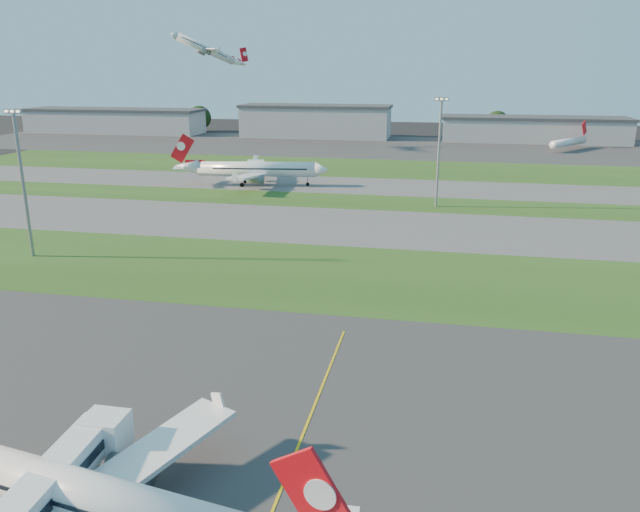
% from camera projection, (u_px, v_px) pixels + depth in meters
% --- Properties ---
extents(ground, '(700.00, 700.00, 0.00)m').
position_uv_depth(ground, '(229.00, 469.00, 52.64)').
color(ground, black).
rests_on(ground, ground).
extents(apron_near, '(300.00, 70.00, 0.01)m').
position_uv_depth(apron_near, '(229.00, 469.00, 52.64)').
color(apron_near, '#333335').
rests_on(apron_near, ground).
extents(grass_strip_a, '(300.00, 34.00, 0.01)m').
position_uv_depth(grass_strip_a, '(335.00, 275.00, 101.43)').
color(grass_strip_a, '#264617').
rests_on(grass_strip_a, ground).
extents(taxiway_a, '(300.00, 32.00, 0.01)m').
position_uv_depth(taxiway_a, '(362.00, 227.00, 132.39)').
color(taxiway_a, '#515154').
rests_on(taxiway_a, ground).
extents(grass_strip_b, '(300.00, 18.00, 0.01)m').
position_uv_depth(grass_strip_b, '(375.00, 202.00, 155.84)').
color(grass_strip_b, '#264617').
rests_on(grass_strip_b, ground).
extents(taxiway_b, '(300.00, 26.00, 0.01)m').
position_uv_depth(taxiway_b, '(384.00, 187.00, 176.49)').
color(taxiway_b, '#515154').
rests_on(taxiway_b, ground).
extents(grass_strip_c, '(300.00, 40.00, 0.01)m').
position_uv_depth(grass_strip_c, '(394.00, 169.00, 207.45)').
color(grass_strip_c, '#264617').
rests_on(grass_strip_c, ground).
extents(apron_far, '(400.00, 80.00, 0.01)m').
position_uv_depth(apron_far, '(406.00, 147.00, 263.74)').
color(apron_far, '#333335').
rests_on(apron_far, ground).
extents(yellow_line, '(0.25, 60.00, 0.02)m').
position_uv_depth(yellow_line, '(287.00, 476.00, 51.70)').
color(yellow_line, gold).
rests_on(yellow_line, ground).
extents(airliner_parked, '(33.54, 28.23, 10.53)m').
position_uv_depth(airliner_parked, '(92.00, 499.00, 43.41)').
color(airliner_parked, white).
rests_on(airliner_parked, ground).
extents(airliner_taxiing, '(41.34, 34.85, 12.93)m').
position_uv_depth(airliner_taxiing, '(255.00, 170.00, 177.04)').
color(airliner_taxiing, white).
rests_on(airliner_taxiing, ground).
extents(airliner_departing, '(25.81, 22.40, 9.44)m').
position_uv_depth(airliner_departing, '(206.00, 49.00, 249.73)').
color(airliner_departing, white).
extents(mini_jet_near, '(17.94, 24.35, 9.48)m').
position_uv_depth(mini_jet_near, '(569.00, 142.00, 252.27)').
color(mini_jet_near, white).
rests_on(mini_jet_near, ground).
extents(light_mast_west, '(3.20, 0.70, 25.80)m').
position_uv_depth(light_mast_west, '(22.00, 174.00, 107.39)').
color(light_mast_west, gray).
rests_on(light_mast_west, ground).
extents(light_mast_centre, '(3.20, 0.70, 25.80)m').
position_uv_depth(light_mast_centre, '(439.00, 145.00, 146.85)').
color(light_mast_centre, gray).
rests_on(light_mast_centre, ground).
extents(hangar_far_west, '(91.80, 23.00, 12.20)m').
position_uv_depth(hangar_far_west, '(115.00, 121.00, 318.13)').
color(hangar_far_west, gray).
rests_on(hangar_far_west, ground).
extents(hangar_west, '(71.40, 23.00, 15.20)m').
position_uv_depth(hangar_west, '(316.00, 121.00, 298.08)').
color(hangar_west, gray).
rests_on(hangar_west, ground).
extents(hangar_east, '(81.60, 23.00, 11.20)m').
position_uv_depth(hangar_east, '(533.00, 129.00, 279.98)').
color(hangar_east, gray).
rests_on(hangar_east, ground).
extents(tree_far_west, '(11.00, 11.00, 12.00)m').
position_uv_depth(tree_far_west, '(59.00, 117.00, 337.69)').
color(tree_far_west, black).
rests_on(tree_far_west, ground).
extents(tree_west, '(12.10, 12.10, 13.20)m').
position_uv_depth(tree_west, '(199.00, 118.00, 324.44)').
color(tree_west, black).
rests_on(tree_west, ground).
extents(tree_mid_west, '(9.90, 9.90, 10.80)m').
position_uv_depth(tree_mid_west, '(370.00, 124.00, 304.25)').
color(tree_mid_west, black).
rests_on(tree_mid_west, ground).
extents(tree_mid_east, '(11.55, 11.55, 12.60)m').
position_uv_depth(tree_mid_east, '(497.00, 123.00, 295.57)').
color(tree_mid_east, black).
rests_on(tree_mid_east, ground).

